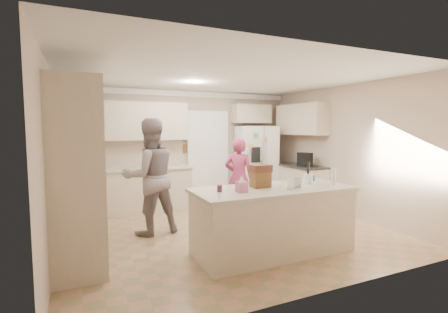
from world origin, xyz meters
name	(u,v)px	position (x,y,z in m)	size (l,w,h in m)	color
floor	(227,232)	(0.00, 0.00, -0.01)	(5.20, 4.60, 0.02)	#A27759
ceiling	(227,76)	(0.00, 0.00, 2.61)	(5.20, 4.60, 0.02)	white
wall_back	(185,148)	(0.00, 2.31, 1.30)	(5.20, 0.02, 2.60)	#C1AB96
wall_front	(322,173)	(0.00, -2.31, 1.30)	(5.20, 0.02, 2.60)	#C1AB96
wall_left	(51,162)	(-2.61, 0.00, 1.30)	(0.02, 4.60, 2.60)	#C1AB96
wall_right	(345,151)	(2.61, 0.00, 1.30)	(0.02, 4.60, 2.60)	#C1AB96
crown_back	(185,94)	(0.00, 2.26, 2.53)	(5.20, 0.08, 0.12)	white
pantry_bank	(77,169)	(-2.30, 0.20, 1.18)	(0.60, 2.60, 2.35)	beige
back_base_cab	(138,191)	(-1.15, 2.00, 0.44)	(2.20, 0.60, 0.88)	beige
back_countertop	(137,169)	(-1.15, 1.99, 0.90)	(2.24, 0.63, 0.04)	#BDB59F
back_upper_cab	(135,121)	(-1.15, 2.12, 1.90)	(2.20, 0.35, 0.80)	beige
doorway_opening	(208,158)	(0.55, 2.28, 1.05)	(0.90, 0.06, 2.10)	black
doorway_casing	(208,158)	(0.55, 2.24, 1.05)	(1.02, 0.03, 2.22)	white
wall_frame_upper	(186,137)	(0.02, 2.27, 1.55)	(0.15, 0.02, 0.20)	brown
wall_frame_lower	(187,149)	(0.02, 2.27, 1.28)	(0.15, 0.02, 0.20)	brown
refrigerator	(256,164)	(1.62, 1.83, 0.90)	(0.90, 0.70, 1.80)	white
fridge_seam	(264,165)	(1.62, 1.48, 0.90)	(0.01, 0.02, 1.78)	gray
fridge_dispenser	(256,155)	(1.40, 1.47, 1.15)	(0.22, 0.03, 0.35)	black
fridge_handle_l	(262,159)	(1.57, 1.46, 1.05)	(0.02, 0.02, 0.85)	silver
fridge_handle_r	(266,159)	(1.67, 1.46, 1.05)	(0.02, 0.02, 0.85)	silver
over_fridge_cab	(252,114)	(1.65, 2.12, 2.10)	(0.95, 0.35, 0.45)	beige
right_base_cab	(300,186)	(2.30, 1.00, 0.44)	(0.60, 1.20, 0.88)	beige
right_countertop	(300,166)	(2.29, 1.00, 0.90)	(0.63, 1.24, 0.04)	#2D2B28
right_upper_cab	(301,120)	(2.43, 1.20, 1.95)	(0.35, 1.50, 0.70)	beige
coffee_maker	(305,159)	(2.25, 0.80, 1.07)	(0.22, 0.28, 0.30)	black
island_base	(273,222)	(0.20, -1.10, 0.44)	(2.20, 0.90, 0.88)	beige
island_top	(273,189)	(0.20, -1.10, 0.90)	(2.28, 0.96, 0.05)	#BDB59F
utensil_crock	(308,179)	(0.85, -1.05, 1.00)	(0.13, 0.13, 0.15)	white
tissue_box	(242,187)	(-0.35, -1.20, 1.00)	(0.13, 0.13, 0.14)	#C16E95
tissue_plume	(242,179)	(-0.35, -1.20, 1.10)	(0.08, 0.08, 0.08)	white
dollhouse_body	(260,180)	(0.05, -1.00, 1.04)	(0.26, 0.18, 0.22)	brown
dollhouse_roof	(261,168)	(0.05, -1.00, 1.20)	(0.28, 0.20, 0.10)	#592D1E
jam_jar	(220,188)	(-0.60, -1.05, 0.97)	(0.07, 0.07, 0.09)	#59263F
greeting_card_a	(291,184)	(0.35, -1.30, 1.01)	(0.12, 0.01, 0.16)	white
greeting_card_b	(297,182)	(0.50, -1.25, 1.01)	(0.12, 0.01, 0.16)	silver
water_bottle	(333,176)	(1.15, -1.25, 1.04)	(0.07, 0.07, 0.24)	silver
shaker_salt	(310,178)	(1.02, -0.88, 0.97)	(0.05, 0.05, 0.09)	teal
shaker_pepper	(313,178)	(1.09, -0.88, 0.97)	(0.05, 0.05, 0.09)	teal
teen_boy	(150,177)	(-1.20, 0.44, 0.96)	(0.93, 0.73, 1.92)	gray
teen_girl	(239,178)	(0.58, 0.72, 0.78)	(0.57, 0.37, 1.57)	#A6314C
fridge_magnets	(264,165)	(1.62, 1.47, 0.90)	(0.76, 0.02, 1.44)	tan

